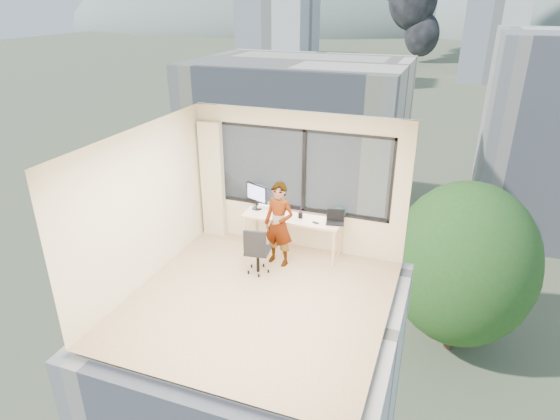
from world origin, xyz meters
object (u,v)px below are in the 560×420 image
at_px(monitor, 257,196).
at_px(handbag, 339,212).
at_px(game_console, 266,205).
at_px(desk, 292,235).
at_px(laptop, 335,218).
at_px(person, 279,224).
at_px(chair, 258,249).

xyz_separation_m(monitor, handbag, (1.54, 0.15, -0.15)).
distance_m(monitor, game_console, 0.28).
bearing_deg(desk, laptop, -1.93).
bearing_deg(game_console, person, -66.29).
relative_size(desk, laptop, 5.38).
bearing_deg(chair, laptop, 27.66).
bearing_deg(laptop, desk, 165.88).
distance_m(desk, monitor, 0.97).
bearing_deg(laptop, chair, -156.07).
xyz_separation_m(monitor, game_console, (0.12, 0.13, -0.21)).
height_order(desk, monitor, monitor).
relative_size(monitor, laptop, 1.49).
height_order(desk, game_console, game_console).
height_order(monitor, handbag, monitor).
height_order(chair, game_console, chair).
distance_m(desk, person, 0.60).
bearing_deg(monitor, chair, -46.07).
bearing_deg(chair, game_console, 96.17).
bearing_deg(monitor, laptop, 16.53).
distance_m(person, game_console, 0.84).
xyz_separation_m(desk, handbag, (0.80, 0.24, 0.47)).
bearing_deg(handbag, monitor, -166.25).
height_order(desk, handbag, handbag).
bearing_deg(handbag, desk, -155.07).
bearing_deg(laptop, person, -167.75).
bearing_deg(monitor, desk, 13.80).
bearing_deg(desk, game_console, 160.01).
distance_m(chair, person, 0.58).
bearing_deg(chair, monitor, 104.48).
height_order(desk, person, person).
height_order(person, laptop, person).
distance_m(person, monitor, 0.86).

